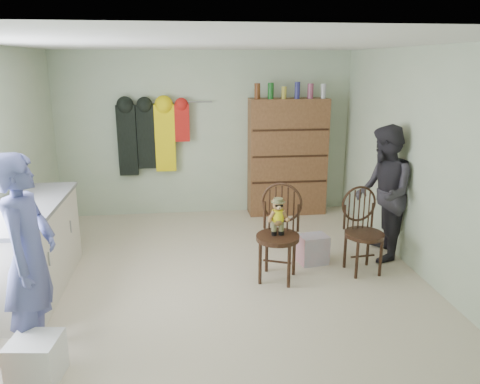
{
  "coord_description": "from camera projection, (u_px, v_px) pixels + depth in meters",
  "views": [
    {
      "loc": [
        -0.35,
        -4.71,
        2.33
      ],
      "look_at": [
        0.25,
        0.2,
        0.95
      ],
      "focal_mm": 35.0,
      "sensor_mm": 36.0,
      "label": 1
    }
  ],
  "objects": [
    {
      "name": "ground_plane",
      "position": [
        220.0,
        280.0,
        5.16
      ],
      "size": [
        5.0,
        5.0,
        0.0
      ],
      "primitive_type": "plane",
      "color": "beige",
      "rests_on": "ground"
    },
    {
      "name": "room_walls",
      "position": [
        214.0,
        131.0,
        5.25
      ],
      "size": [
        5.0,
        5.0,
        5.0
      ],
      "color": "beige",
      "rests_on": "ground"
    },
    {
      "name": "counter",
      "position": [
        30.0,
        249.0,
        4.81
      ],
      "size": [
        0.64,
        1.86,
        0.94
      ],
      "color": "silver",
      "rests_on": "ground"
    },
    {
      "name": "plastic_tub",
      "position": [
        36.0,
        359.0,
        3.52
      ],
      "size": [
        0.4,
        0.38,
        0.34
      ],
      "primitive_type": "cube",
      "rotation": [
        0.0,
        0.0,
        -0.13
      ],
      "color": "white",
      "rests_on": "ground"
    },
    {
      "name": "chair_front",
      "position": [
        279.0,
        226.0,
        5.08
      ],
      "size": [
        0.62,
        0.62,
        1.06
      ],
      "rotation": [
        0.0,
        0.0,
        -0.4
      ],
      "color": "#3B2214",
      "rests_on": "ground"
    },
    {
      "name": "chair_far",
      "position": [
        362.0,
        227.0,
        5.29
      ],
      "size": [
        0.48,
        0.48,
        0.98
      ],
      "rotation": [
        0.0,
        0.0,
        0.11
      ],
      "color": "#3B2214",
      "rests_on": "ground"
    },
    {
      "name": "striped_bag",
      "position": [
        313.0,
        249.0,
        5.57
      ],
      "size": [
        0.36,
        0.3,
        0.35
      ],
      "primitive_type": "cube",
      "rotation": [
        0.0,
        0.0,
        0.16
      ],
      "color": "#E57278",
      "rests_on": "ground"
    },
    {
      "name": "person_left",
      "position": [
        29.0,
        258.0,
        3.66
      ],
      "size": [
        0.44,
        0.64,
        1.69
      ],
      "primitive_type": "imported",
      "rotation": [
        0.0,
        0.0,
        1.52
      ],
      "color": "#565D9E",
      "rests_on": "ground"
    },
    {
      "name": "person_right",
      "position": [
        383.0,
        193.0,
        5.57
      ],
      "size": [
        0.8,
        0.93,
        1.63
      ],
      "primitive_type": "imported",
      "rotation": [
        0.0,
        0.0,
        -1.83
      ],
      "color": "#2D2B33",
      "rests_on": "ground"
    },
    {
      "name": "dresser",
      "position": [
        287.0,
        156.0,
        7.26
      ],
      "size": [
        1.2,
        0.39,
        2.05
      ],
      "color": "brown",
      "rests_on": "ground"
    },
    {
      "name": "coat_rack",
      "position": [
        151.0,
        136.0,
        7.01
      ],
      "size": [
        1.42,
        0.12,
        1.09
      ],
      "color": "#99999E",
      "rests_on": "ground"
    }
  ]
}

